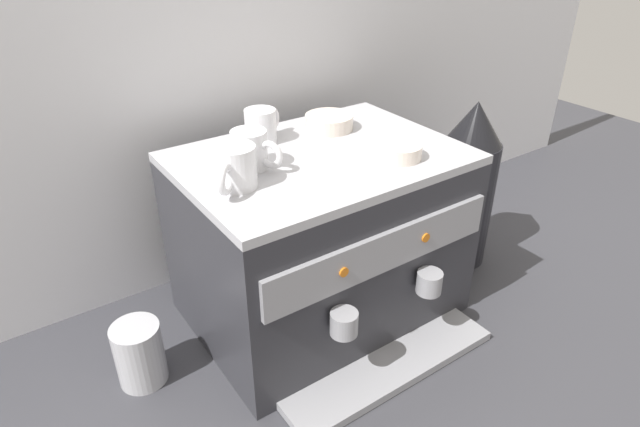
% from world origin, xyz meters
% --- Properties ---
extents(ground_plane, '(4.00, 4.00, 0.00)m').
position_xyz_m(ground_plane, '(0.00, 0.00, 0.00)').
color(ground_plane, '#38383D').
extents(tiled_backsplash_wall, '(2.80, 0.03, 0.92)m').
position_xyz_m(tiled_backsplash_wall, '(0.00, 0.33, 0.46)').
color(tiled_backsplash_wall, silver).
rests_on(tiled_backsplash_wall, ground_plane).
extents(espresso_machine, '(0.61, 0.55, 0.42)m').
position_xyz_m(espresso_machine, '(0.00, -0.00, 0.21)').
color(espresso_machine, '#2D2D33').
rests_on(espresso_machine, ground_plane).
extents(ceramic_cup_0, '(0.08, 0.11, 0.08)m').
position_xyz_m(ceramic_cup_0, '(-0.16, 0.02, 0.46)').
color(ceramic_cup_0, white).
rests_on(ceramic_cup_0, espresso_machine).
extents(ceramic_cup_1, '(0.11, 0.11, 0.08)m').
position_xyz_m(ceramic_cup_1, '(-0.22, -0.04, 0.46)').
color(ceramic_cup_1, white).
rests_on(ceramic_cup_1, espresso_machine).
extents(ceramic_cup_2, '(0.11, 0.08, 0.08)m').
position_xyz_m(ceramic_cup_2, '(-0.07, 0.13, 0.46)').
color(ceramic_cup_2, white).
rests_on(ceramic_cup_2, espresso_machine).
extents(ceramic_bowl_0, '(0.10, 0.10, 0.03)m').
position_xyz_m(ceramic_bowl_0, '(0.13, -0.11, 0.44)').
color(ceramic_bowl_0, beige).
rests_on(ceramic_bowl_0, espresso_machine).
extents(ceramic_bowl_1, '(0.12, 0.12, 0.03)m').
position_xyz_m(ceramic_bowl_1, '(0.10, 0.11, 0.44)').
color(ceramic_bowl_1, beige).
rests_on(ceramic_bowl_1, espresso_machine).
extents(coffee_grinder, '(0.15, 0.15, 0.47)m').
position_xyz_m(coffee_grinder, '(0.46, -0.04, 0.23)').
color(coffee_grinder, black).
rests_on(coffee_grinder, ground_plane).
extents(milk_pitcher, '(0.10, 0.10, 0.14)m').
position_xyz_m(milk_pitcher, '(-0.45, 0.02, 0.07)').
color(milk_pitcher, '#B7B7BC').
rests_on(milk_pitcher, ground_plane).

